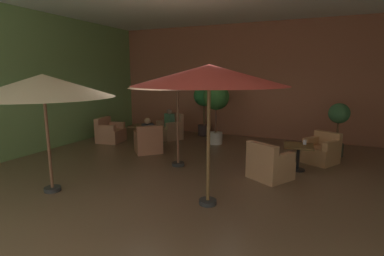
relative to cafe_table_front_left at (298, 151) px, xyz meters
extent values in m
cube|color=brown|center=(-2.39, -1.46, -0.49)|extent=(9.84, 9.88, 0.02)
cube|color=#9C5940|center=(-2.39, 3.44, 1.57)|extent=(9.84, 0.08, 4.10)
cube|color=#6F9352|center=(-7.27, -1.46, 1.57)|extent=(0.08, 9.88, 4.10)
cylinder|color=black|center=(0.00, 0.00, -0.47)|extent=(0.36, 0.36, 0.02)
cylinder|color=black|center=(0.00, 0.00, -0.18)|extent=(0.07, 0.07, 0.59)
cube|color=brown|center=(0.00, 0.00, 0.13)|extent=(0.72, 0.72, 0.03)
cube|color=tan|center=(-0.52, -0.85, -0.27)|extent=(1.06, 1.06, 0.41)
cube|color=tan|center=(-0.67, -1.11, 0.15)|extent=(0.75, 0.55, 0.43)
cube|color=tan|center=(-0.76, -0.65, 0.04)|extent=(0.45, 0.60, 0.22)
cube|color=tan|center=(-0.23, -0.98, 0.04)|extent=(0.45, 0.60, 0.22)
cube|color=tan|center=(0.51, 0.86, -0.26)|extent=(0.98, 0.99, 0.44)
cube|color=tan|center=(0.65, 1.10, 0.14)|extent=(0.69, 0.50, 0.37)
cube|color=tan|center=(0.73, 0.68, 0.06)|extent=(0.42, 0.57, 0.21)
cube|color=tan|center=(0.25, 0.96, 0.06)|extent=(0.42, 0.57, 0.21)
cylinder|color=black|center=(-5.00, 0.77, -0.47)|extent=(0.39, 0.39, 0.02)
cylinder|color=black|center=(-5.00, 0.77, -0.18)|extent=(0.07, 0.07, 0.59)
cube|color=brown|center=(-5.00, 0.77, 0.13)|extent=(0.72, 0.72, 0.03)
cube|color=#C07553|center=(-4.22, -0.05, -0.28)|extent=(1.02, 1.02, 0.41)
cube|color=#C07553|center=(-4.03, -0.25, 0.15)|extent=(0.64, 0.62, 0.44)
cube|color=#C07553|center=(-4.46, -0.23, 0.04)|extent=(0.48, 0.50, 0.23)
cube|color=#C07553|center=(-4.03, 0.19, 0.04)|extent=(0.48, 0.50, 0.23)
cube|color=tan|center=(-4.47, 1.77, -0.26)|extent=(1.00, 0.98, 0.45)
cube|color=tan|center=(-4.34, 2.02, 0.20)|extent=(0.73, 0.49, 0.47)
cube|color=tan|center=(-4.22, 1.59, 0.07)|extent=(0.38, 0.56, 0.21)
cube|color=tan|center=(-4.76, 1.88, 0.07)|extent=(0.38, 0.56, 0.21)
cube|color=tan|center=(-6.12, 0.60, -0.26)|extent=(0.88, 0.92, 0.44)
cube|color=tan|center=(-6.42, 0.55, 0.16)|extent=(0.29, 0.83, 0.40)
cube|color=tan|center=(-6.13, 0.93, 0.06)|extent=(0.61, 0.24, 0.21)
cube|color=tan|center=(-6.03, 0.28, 0.06)|extent=(0.61, 0.24, 0.21)
cylinder|color=#2D2D2D|center=(-1.33, -2.65, -0.44)|extent=(0.32, 0.32, 0.08)
cylinder|color=brown|center=(-1.33, -2.65, 0.73)|extent=(0.06, 0.06, 2.43)
cone|color=#C23A31|center=(-1.33, -2.65, 1.82)|extent=(2.64, 2.64, 0.36)
cylinder|color=#2D2D2D|center=(-4.40, -3.35, -0.44)|extent=(0.32, 0.32, 0.08)
cylinder|color=brown|center=(-4.40, -3.35, 0.65)|extent=(0.06, 0.06, 2.27)
cone|color=#D4B78E|center=(-4.40, -3.35, 1.62)|extent=(2.64, 2.64, 0.44)
cylinder|color=#2D2D2D|center=(-2.83, -0.85, -0.44)|extent=(0.32, 0.32, 0.08)
cylinder|color=brown|center=(-2.83, -0.85, 0.65)|extent=(0.06, 0.06, 2.27)
cone|color=#9A6E4F|center=(-2.83, -0.85, 1.67)|extent=(2.41, 2.41, 0.34)
cylinder|color=#3C2E2E|center=(-3.60, 2.93, -0.28)|extent=(0.46, 0.46, 0.40)
cylinder|color=brown|center=(-3.60, 2.93, 0.31)|extent=(0.06, 0.06, 0.78)
sphere|color=#266B32|center=(-3.60, 2.93, 1.04)|extent=(0.80, 0.80, 0.80)
cylinder|color=#373629|center=(0.91, 1.82, -0.30)|extent=(0.41, 0.41, 0.35)
cylinder|color=brown|center=(0.91, 1.82, 0.19)|extent=(0.06, 0.06, 0.63)
sphere|color=#315933|center=(0.91, 1.82, 0.75)|extent=(0.57, 0.57, 0.57)
cylinder|color=beige|center=(-2.73, 1.79, -0.28)|extent=(0.45, 0.45, 0.39)
cylinder|color=brown|center=(-2.73, 1.79, 0.32)|extent=(0.06, 0.06, 0.82)
sphere|color=#2E6028|center=(-2.73, 1.79, 1.09)|extent=(0.85, 0.85, 0.85)
cube|color=#383842|center=(-4.22, -0.05, 0.16)|extent=(0.39, 0.39, 0.46)
sphere|color=#AC7A58|center=(-4.22, -0.05, 0.47)|extent=(0.19, 0.19, 0.19)
cube|color=#457955|center=(-4.47, 1.77, 0.21)|extent=(0.41, 0.35, 0.48)
sphere|color=#805A4A|center=(-4.47, 1.77, 0.53)|extent=(0.18, 0.18, 0.18)
cylinder|color=white|center=(0.12, 0.14, 0.20)|extent=(0.08, 0.08, 0.11)
camera|label=1|loc=(0.39, -7.29, 1.84)|focal=27.32mm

